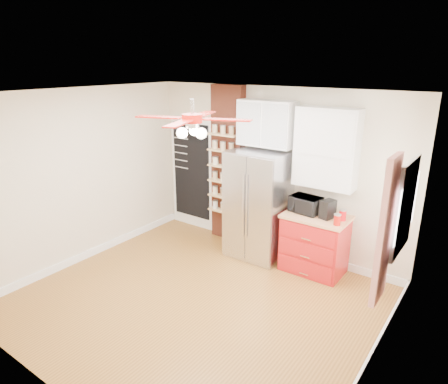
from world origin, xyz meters
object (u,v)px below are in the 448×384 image
Objects in this scene: ceiling_fan at (192,119)px; fridge at (258,205)px; red_cabinet at (314,243)px; toaster_oven at (305,204)px; coffee_maker at (328,209)px; pantry_jar_oats at (216,161)px; canister_left at (337,220)px.

fridge is at bearing 91.76° from ceiling_fan.
red_cabinet is 2.75m from ceiling_fan.
fridge reaches higher than toaster_oven.
ceiling_fan is 5.15× the size of coffee_maker.
toaster_oven is 0.36m from coffee_maker.
toaster_oven reaches higher than red_cabinet.
pantry_jar_oats reaches higher than toaster_oven.
fridge reaches higher than coffee_maker.
fridge is 0.79m from toaster_oven.
coffee_maker is at bearing 57.16° from ceiling_fan.
coffee_maker is (1.08, 1.68, -1.39)m from ceiling_fan.
pantry_jar_oats is (-2.29, 0.26, 0.46)m from canister_left.
fridge reaches higher than red_cabinet.
fridge is at bearing -177.05° from red_cabinet.
canister_left is (0.37, -0.17, 0.52)m from red_cabinet.
toaster_oven is at bearing 172.90° from red_cabinet.
ceiling_fan is (-0.92, -1.68, 1.97)m from red_cabinet.
fridge is at bearing -162.76° from coffee_maker.
canister_left reaches higher than red_cabinet.
canister_left is at bearing 49.45° from ceiling_fan.
pantry_jar_oats is (-2.08, 0.09, 0.40)m from coffee_maker.
coffee_maker is at bearing 141.23° from canister_left.
coffee_maker is (0.16, -0.00, 0.58)m from red_cabinet.
ceiling_fan is (0.05, -1.63, 1.55)m from fridge.
canister_left is at bearing -6.38° from pantry_jar_oats.
toaster_oven is at bearing -169.71° from coffee_maker.
ceiling_fan is 11.52× the size of pantry_jar_oats.
red_cabinet is (0.97, 0.05, -0.42)m from fridge.
ceiling_fan is at bearing -88.24° from fridge.
red_cabinet is 0.61m from coffee_maker.
red_cabinet is 0.66m from canister_left.
fridge is 2.25m from ceiling_fan.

